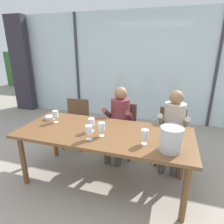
{
  "coord_description": "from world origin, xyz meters",
  "views": [
    {
      "loc": [
        0.78,
        -2.12,
        1.81
      ],
      "look_at": [
        0.0,
        0.35,
        0.92
      ],
      "focal_mm": 30.71,
      "sensor_mm": 36.0,
      "label": 1
    }
  ],
  "objects": [
    {
      "name": "ice_bucket_primary",
      "position": [
        0.83,
        -0.24,
        0.9
      ],
      "size": [
        0.24,
        0.24,
        0.27
      ],
      "color": "#B7B7BC",
      "rests_on": "dining_table"
    },
    {
      "name": "dining_table",
      "position": [
        0.0,
        0.0,
        0.69
      ],
      "size": [
        2.24,
        0.94,
        0.77
      ],
      "color": "brown",
      "rests_on": "ground"
    },
    {
      "name": "person_maroon_top",
      "position": [
        -0.01,
        0.74,
        0.68
      ],
      "size": [
        0.47,
        0.62,
        1.19
      ],
      "rotation": [
        0.0,
        0.0,
        -0.03
      ],
      "color": "brown",
      "rests_on": "ground"
    },
    {
      "name": "wine_glass_center_pour",
      "position": [
        0.02,
        -0.13,
        0.88
      ],
      "size": [
        0.08,
        0.08,
        0.17
      ],
      "color": "silver",
      "rests_on": "dining_table"
    },
    {
      "name": "hillside_vineyard",
      "position": [
        0.0,
        6.28,
        0.78
      ],
      "size": [
        13.44,
        2.4,
        1.56
      ],
      "primitive_type": "cube",
      "color": "#386633",
      "rests_on": "ground"
    },
    {
      "name": "window_glass_panel",
      "position": [
        0.0,
        2.61,
        1.3
      ],
      "size": [
        7.44,
        0.03,
        2.6
      ],
      "primitive_type": "cube",
      "color": "silver",
      "rests_on": "ground"
    },
    {
      "name": "chair_near_curtain",
      "position": [
        -0.87,
        0.89,
        0.5
      ],
      "size": [
        0.47,
        0.47,
        0.87
      ],
      "rotation": [
        0.0,
        0.0,
        0.08
      ],
      "color": "brown",
      "rests_on": "ground"
    },
    {
      "name": "wine_glass_by_left_taster",
      "position": [
        -0.09,
        -0.26,
        0.88
      ],
      "size": [
        0.08,
        0.08,
        0.17
      ],
      "color": "silver",
      "rests_on": "dining_table"
    },
    {
      "name": "tasting_bowl",
      "position": [
        -0.92,
        0.17,
        0.79
      ],
      "size": [
        0.14,
        0.14,
        0.05
      ],
      "primitive_type": "cylinder",
      "color": "silver",
      "rests_on": "dining_table"
    },
    {
      "name": "wine_glass_spare_empty",
      "position": [
        -0.77,
        0.09,
        0.88
      ],
      "size": [
        0.08,
        0.08,
        0.17
      ],
      "color": "silver",
      "rests_on": "dining_table"
    },
    {
      "name": "chair_center",
      "position": [
        0.84,
        0.86,
        0.5
      ],
      "size": [
        0.44,
        0.44,
        0.87
      ],
      "rotation": [
        0.0,
        0.0,
        -0.0
      ],
      "color": "brown",
      "rests_on": "ground"
    },
    {
      "name": "wine_glass_near_bucket",
      "position": [
        0.55,
        -0.18,
        0.88
      ],
      "size": [
        0.08,
        0.08,
        0.17
      ],
      "color": "silver",
      "rests_on": "dining_table"
    },
    {
      "name": "wine_glass_by_right_taster",
      "position": [
        -0.15,
        -0.04,
        0.88
      ],
      "size": [
        0.08,
        0.08,
        0.17
      ],
      "color": "silver",
      "rests_on": "dining_table"
    },
    {
      "name": "curtain_heavy_drape",
      "position": [
        -3.37,
        2.43,
        1.3
      ],
      "size": [
        0.56,
        0.2,
        2.6
      ],
      "primitive_type": "cube",
      "color": "#332D38",
      "rests_on": "ground"
    },
    {
      "name": "ground",
      "position": [
        0.0,
        1.0,
        0.0
      ],
      "size": [
        14.0,
        14.0,
        0.0
      ],
      "primitive_type": "plane",
      "color": "#9E9384"
    },
    {
      "name": "chair_left_of_center",
      "position": [
        0.04,
        0.86,
        0.5
      ],
      "size": [
        0.44,
        0.44,
        0.87
      ],
      "rotation": [
        0.0,
        0.0,
        -0.01
      ],
      "color": "brown",
      "rests_on": "ground"
    },
    {
      "name": "window_mullion_left",
      "position": [
        -1.67,
        2.59,
        1.3
      ],
      "size": [
        0.06,
        0.06,
        2.6
      ],
      "primitive_type": "cube",
      "color": "#38383D",
      "rests_on": "ground"
    },
    {
      "name": "window_mullion_right",
      "position": [
        1.67,
        2.59,
        1.3
      ],
      "size": [
        0.06,
        0.06,
        2.6
      ],
      "primitive_type": "cube",
      "color": "#38383D",
      "rests_on": "ground"
    },
    {
      "name": "person_beige_jumper",
      "position": [
        0.86,
        0.74,
        0.68
      ],
      "size": [
        0.48,
        0.63,
        1.19
      ],
      "rotation": [
        0.0,
        0.0,
        -0.07
      ],
      "color": "#B7AD9E",
      "rests_on": "ground"
    }
  ]
}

